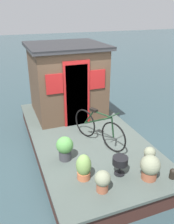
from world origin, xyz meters
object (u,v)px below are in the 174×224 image
at_px(potted_plant_ivy, 103,181).
at_px(potted_plant_thyme, 65,147).
at_px(charcoal_grill, 120,162).
at_px(potted_plant_geranium, 84,167).
at_px(potted_plant_lavender, 149,155).
at_px(bicycle, 98,128).
at_px(potted_plant_succulent, 150,167).
at_px(houseboat_cabin, 67,80).
at_px(mooring_bollard, 173,173).

bearing_deg(potted_plant_ivy, potted_plant_thyme, 16.81).
bearing_deg(charcoal_grill, potted_plant_geranium, 79.29).
relative_size(potted_plant_lavender, charcoal_grill, 0.96).
height_order(potted_plant_thyme, charcoal_grill, potted_plant_thyme).
relative_size(bicycle, potted_plant_thyme, 2.91).
distance_m(potted_plant_ivy, potted_plant_succulent, 0.98).
bearing_deg(potted_plant_thyme, houseboat_cabin, -17.94).
distance_m(houseboat_cabin, bicycle, 2.15).
xyz_separation_m(potted_plant_ivy, potted_plant_succulent, (-0.01, -0.98, 0.04)).
bearing_deg(potted_plant_lavender, bicycle, 31.39).
distance_m(potted_plant_ivy, mooring_bollard, 1.42).
relative_size(potted_plant_geranium, potted_plant_thyme, 0.98).
xyz_separation_m(bicycle, charcoal_grill, (-1.23, 0.07, -0.11)).
relative_size(houseboat_cabin, potted_plant_geranium, 4.11).
height_order(potted_plant_lavender, potted_plant_geranium, potted_plant_geranium).
relative_size(bicycle, potted_plant_geranium, 2.97).
relative_size(potted_plant_ivy, mooring_bollard, 1.96).
bearing_deg(potted_plant_geranium, houseboat_cabin, -11.17).
relative_size(potted_plant_ivy, potted_plant_geranium, 0.79).
relative_size(houseboat_cabin, bicycle, 1.38).
bearing_deg(potted_plant_ivy, mooring_bollard, -96.86).
distance_m(potted_plant_lavender, potted_plant_succulent, 0.52).
bearing_deg(potted_plant_thyme, mooring_bollard, -127.29).
bearing_deg(potted_plant_succulent, potted_plant_thyme, 48.42).
xyz_separation_m(bicycle, potted_plant_thyme, (-0.37, 0.94, -0.10)).
bearing_deg(potted_plant_succulent, bicycle, 14.32).
bearing_deg(potted_plant_lavender, potted_plant_succulent, 145.76).
xyz_separation_m(potted_plant_ivy, mooring_bollard, (-0.17, -1.41, -0.12)).
xyz_separation_m(potted_plant_ivy, charcoal_grill, (0.31, -0.51, 0.06)).
height_order(bicycle, potted_plant_thyme, bicycle).
height_order(potted_plant_succulent, potted_plant_geranium, potted_plant_geranium).
bearing_deg(charcoal_grill, potted_plant_ivy, 120.86).
xyz_separation_m(potted_plant_ivy, potted_plant_lavender, (0.41, -1.27, -0.03)).
xyz_separation_m(potted_plant_geranium, mooring_bollard, (-0.61, -1.60, -0.14)).
distance_m(bicycle, potted_plant_lavender, 1.33).
relative_size(potted_plant_ivy, potted_plant_thyme, 0.78).
bearing_deg(potted_plant_thyme, charcoal_grill, -135.00).
height_order(potted_plant_lavender, charcoal_grill, charcoal_grill).
relative_size(potted_plant_ivy, charcoal_grill, 1.08).
bearing_deg(potted_plant_lavender, charcoal_grill, 98.17).
xyz_separation_m(potted_plant_succulent, potted_plant_thyme, (1.18, 1.33, 0.03)).
relative_size(potted_plant_lavender, potted_plant_thyme, 0.70).
height_order(potted_plant_geranium, charcoal_grill, potted_plant_geranium).
xyz_separation_m(potted_plant_ivy, potted_plant_geranium, (0.44, 0.19, 0.03)).
height_order(potted_plant_succulent, charcoal_grill, potted_plant_succulent).
bearing_deg(charcoal_grill, potted_plant_thyme, 45.00).
bearing_deg(potted_plant_lavender, mooring_bollard, -166.90).
xyz_separation_m(houseboat_cabin, potted_plant_lavender, (-3.17, -0.84, -0.85)).
height_order(houseboat_cabin, potted_plant_succulent, houseboat_cabin).
bearing_deg(houseboat_cabin, mooring_bollard, -165.36).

